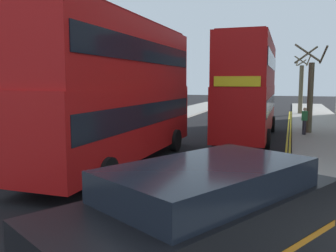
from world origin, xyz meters
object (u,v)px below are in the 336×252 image
(double_decker_bus_away, at_px, (119,88))
(taxi_minivan, at_px, (196,240))
(double_decker_bus_oncoming, at_px, (249,86))
(pedestrian_far, at_px, (304,121))

(double_decker_bus_away, height_order, taxi_minivan, double_decker_bus_away)
(double_decker_bus_oncoming, height_order, pedestrian_far, double_decker_bus_oncoming)
(double_decker_bus_oncoming, distance_m, taxi_minivan, 16.69)
(double_decker_bus_away, height_order, pedestrian_far, double_decker_bus_away)
(double_decker_bus_away, bearing_deg, taxi_minivan, -57.28)
(double_decker_bus_oncoming, relative_size, taxi_minivan, 2.12)
(double_decker_bus_oncoming, xyz_separation_m, taxi_minivan, (1.15, -16.54, -1.96))
(pedestrian_far, bearing_deg, taxi_minivan, -96.13)
(double_decker_bus_away, bearing_deg, pedestrian_far, 54.71)
(double_decker_bus_away, bearing_deg, double_decker_bus_oncoming, 64.34)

